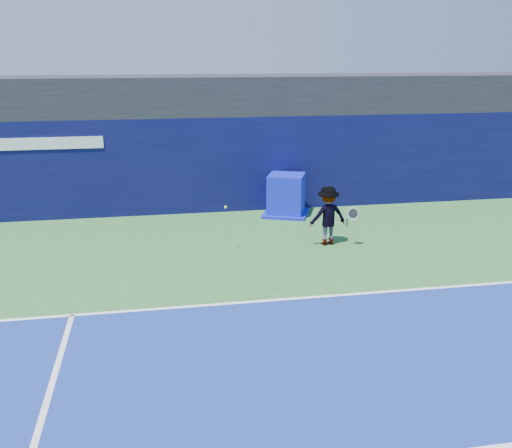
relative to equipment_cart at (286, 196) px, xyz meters
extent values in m
plane|color=#306A30|center=(-0.74, -9.35, -0.59)|extent=(80.00, 80.00, 0.00)
cube|color=white|center=(-0.74, -6.35, -0.58)|extent=(24.00, 0.10, 0.01)
cube|color=black|center=(-0.74, 2.15, 3.01)|extent=(36.00, 3.00, 1.20)
cube|color=#0A0B3B|center=(-0.74, 1.15, 0.91)|extent=(36.00, 1.00, 3.00)
cube|color=white|center=(-7.74, 0.64, 1.76)|extent=(4.50, 0.04, 0.35)
cube|color=#0D15C3|center=(0.00, 0.00, 0.06)|extent=(1.39, 1.39, 1.29)
cube|color=#0D14BE|center=(0.00, 0.00, -0.54)|extent=(1.74, 1.74, 0.09)
imported|color=white|center=(0.42, -3.04, 0.20)|extent=(1.08, 0.71, 1.58)
cylinder|color=black|center=(0.87, -3.29, 0.06)|extent=(0.07, 0.14, 0.25)
torus|color=silver|center=(1.01, -3.34, 0.31)|extent=(0.29, 0.16, 0.28)
cylinder|color=black|center=(1.01, -3.34, 0.31)|extent=(0.24, 0.13, 0.24)
sphere|color=yellow|center=(-2.31, -3.14, 0.59)|extent=(0.07, 0.07, 0.07)
camera|label=1|loc=(-4.01, -16.92, 4.31)|focal=40.00mm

